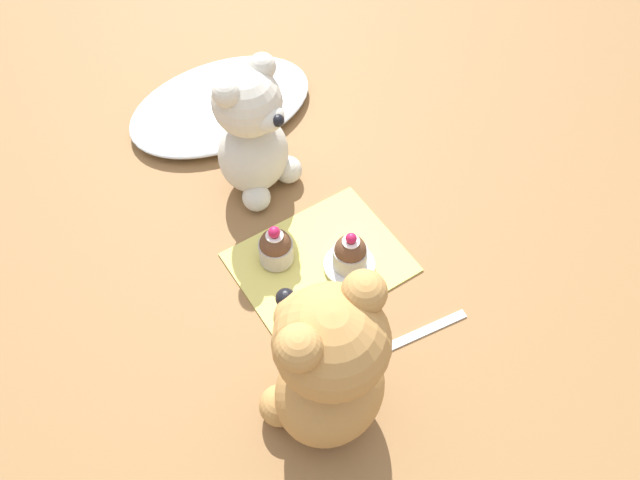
% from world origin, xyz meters
% --- Properties ---
extents(ground_plane, '(4.00, 4.00, 0.00)m').
position_xyz_m(ground_plane, '(0.00, 0.00, 0.00)').
color(ground_plane, olive).
extents(knitted_placemat, '(0.23, 0.18, 0.01)m').
position_xyz_m(knitted_placemat, '(0.00, 0.00, 0.00)').
color(knitted_placemat, '#E0D166').
rests_on(knitted_placemat, ground_plane).
extents(tulle_cloth, '(0.32, 0.21, 0.03)m').
position_xyz_m(tulle_cloth, '(0.03, 0.35, 0.02)').
color(tulle_cloth, white).
rests_on(tulle_cloth, ground_plane).
extents(teddy_bear_cream, '(0.13, 0.13, 0.22)m').
position_xyz_m(teddy_bear_cream, '(0.00, 0.18, 0.10)').
color(teddy_bear_cream, beige).
rests_on(teddy_bear_cream, ground_plane).
extents(teddy_bear_tan, '(0.15, 0.14, 0.26)m').
position_xyz_m(teddy_bear_tan, '(-0.11, -0.19, 0.13)').
color(teddy_bear_tan, '#B78447').
rests_on(teddy_bear_tan, ground_plane).
extents(cupcake_near_cream_bear, '(0.05, 0.05, 0.07)m').
position_xyz_m(cupcake_near_cream_bear, '(-0.05, 0.04, 0.03)').
color(cupcake_near_cream_bear, '#B2ADA3').
rests_on(cupcake_near_cream_bear, knitted_placemat).
extents(saucer_plate, '(0.07, 0.07, 0.01)m').
position_xyz_m(saucer_plate, '(0.03, -0.03, 0.01)').
color(saucer_plate, silver).
rests_on(saucer_plate, knitted_placemat).
extents(cupcake_near_tan_bear, '(0.05, 0.05, 0.07)m').
position_xyz_m(cupcake_near_tan_bear, '(0.03, -0.03, 0.04)').
color(cupcake_near_tan_bear, '#B2ADA3').
rests_on(cupcake_near_tan_bear, saucer_plate).
extents(teaspoon, '(0.12, 0.03, 0.01)m').
position_xyz_m(teaspoon, '(0.06, -0.17, 0.00)').
color(teaspoon, silver).
rests_on(teaspoon, ground_plane).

